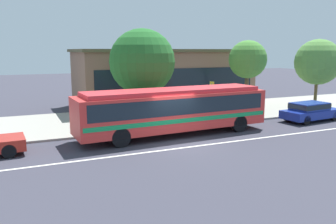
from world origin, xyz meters
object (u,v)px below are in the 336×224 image
(pedestrian_waiting_near_sign, at_px, (122,110))
(street_tree_mid_block, at_px, (248,60))
(transit_bus, at_px, (174,108))
(sedan_far_ahead, at_px, (310,111))
(street_tree_far_end, at_px, (318,62))
(bus_stop_sign, at_px, (212,96))
(street_tree_near_stop, at_px, (142,62))

(pedestrian_waiting_near_sign, height_order, street_tree_mid_block, street_tree_mid_block)
(transit_bus, height_order, sedan_far_ahead, transit_bus)
(street_tree_mid_block, bearing_deg, sedan_far_ahead, -61.90)
(street_tree_far_end, bearing_deg, transit_bus, -165.15)
(street_tree_mid_block, distance_m, street_tree_far_end, 7.23)
(transit_bus, distance_m, sedan_far_ahead, 10.30)
(transit_bus, distance_m, pedestrian_waiting_near_sign, 3.93)
(sedan_far_ahead, height_order, bus_stop_sign, bus_stop_sign)
(transit_bus, xyz_separation_m, sedan_far_ahead, (10.26, -0.21, -0.84))
(transit_bus, relative_size, street_tree_mid_block, 2.08)
(sedan_far_ahead, bearing_deg, street_tree_near_stop, 159.84)
(sedan_far_ahead, height_order, pedestrian_waiting_near_sign, pedestrian_waiting_near_sign)
(bus_stop_sign, bearing_deg, street_tree_near_stop, 158.96)
(pedestrian_waiting_near_sign, bearing_deg, street_tree_near_stop, 16.95)
(bus_stop_sign, distance_m, street_tree_far_end, 11.82)
(transit_bus, bearing_deg, pedestrian_waiting_near_sign, 122.82)
(sedan_far_ahead, relative_size, street_tree_far_end, 0.80)
(sedan_far_ahead, height_order, street_tree_mid_block, street_tree_mid_block)
(pedestrian_waiting_near_sign, bearing_deg, sedan_far_ahead, -15.75)
(bus_stop_sign, height_order, street_tree_far_end, street_tree_far_end)
(bus_stop_sign, distance_m, street_tree_mid_block, 5.21)
(pedestrian_waiting_near_sign, bearing_deg, street_tree_mid_block, 4.20)
(transit_bus, distance_m, street_tree_mid_block, 9.31)
(transit_bus, bearing_deg, street_tree_far_end, 14.85)
(sedan_far_ahead, xyz_separation_m, bus_stop_sign, (-6.52, 2.32, 1.09))
(pedestrian_waiting_near_sign, xyz_separation_m, street_tree_near_stop, (1.57, 0.48, 2.96))
(street_tree_near_stop, bearing_deg, bus_stop_sign, -21.04)
(sedan_far_ahead, bearing_deg, pedestrian_waiting_near_sign, 164.25)
(street_tree_mid_block, bearing_deg, transit_bus, -153.30)
(bus_stop_sign, xyz_separation_m, street_tree_far_end, (11.48, 1.93, 2.03))
(sedan_far_ahead, xyz_separation_m, street_tree_mid_block, (-2.26, 4.23, 3.39))
(street_tree_near_stop, bearing_deg, street_tree_mid_block, 1.78)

